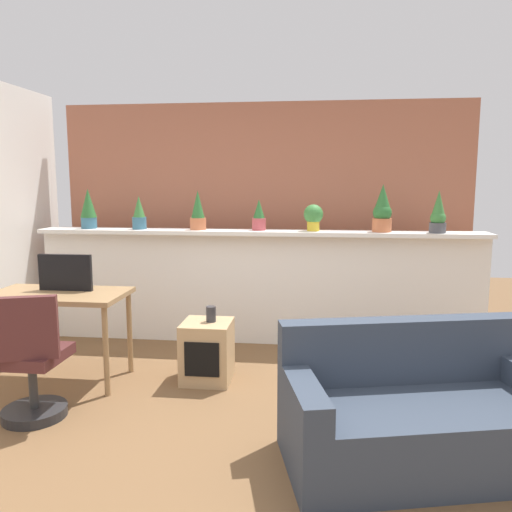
% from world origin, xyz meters
% --- Properties ---
extents(ground_plane, '(12.00, 12.00, 0.00)m').
position_xyz_m(ground_plane, '(0.00, 0.00, 0.00)').
color(ground_plane, brown).
extents(divider_wall, '(4.49, 0.16, 1.12)m').
position_xyz_m(divider_wall, '(0.00, 2.00, 0.56)').
color(divider_wall, white).
rests_on(divider_wall, ground).
extents(plant_shelf, '(4.49, 0.33, 0.04)m').
position_xyz_m(plant_shelf, '(0.00, 1.96, 1.14)').
color(plant_shelf, white).
rests_on(plant_shelf, divider_wall).
extents(brick_wall_behind, '(4.49, 0.10, 2.50)m').
position_xyz_m(brick_wall_behind, '(0.00, 2.60, 1.25)').
color(brick_wall_behind, '#AD664C').
rests_on(brick_wall_behind, ground).
extents(potted_plant_0, '(0.17, 0.17, 0.41)m').
position_xyz_m(potted_plant_0, '(-1.77, 1.98, 1.37)').
color(potted_plant_0, '#386B84').
rests_on(potted_plant_0, plant_shelf).
extents(potted_plant_1, '(0.14, 0.14, 0.34)m').
position_xyz_m(potted_plant_1, '(-1.22, 1.97, 1.32)').
color(potted_plant_1, '#386B84').
rests_on(potted_plant_1, plant_shelf).
extents(potted_plant_2, '(0.16, 0.16, 0.40)m').
position_xyz_m(potted_plant_2, '(-0.61, 1.98, 1.34)').
color(potted_plant_2, '#C66B42').
rests_on(potted_plant_2, plant_shelf).
extents(potted_plant_3, '(0.14, 0.14, 0.31)m').
position_xyz_m(potted_plant_3, '(0.01, 2.00, 1.30)').
color(potted_plant_3, '#B7474C').
rests_on(potted_plant_3, plant_shelf).
extents(potted_plant_4, '(0.19, 0.19, 0.26)m').
position_xyz_m(potted_plant_4, '(0.56, 1.99, 1.31)').
color(potted_plant_4, gold).
rests_on(potted_plant_4, plant_shelf).
extents(potted_plant_5, '(0.19, 0.19, 0.46)m').
position_xyz_m(potted_plant_5, '(1.22, 1.97, 1.37)').
color(potted_plant_5, '#C66B42').
rests_on(potted_plant_5, plant_shelf).
extents(potted_plant_6, '(0.15, 0.15, 0.40)m').
position_xyz_m(potted_plant_6, '(1.74, 1.93, 1.34)').
color(potted_plant_6, '#4C4C51').
rests_on(potted_plant_6, plant_shelf).
extents(desk, '(1.10, 0.60, 0.75)m').
position_xyz_m(desk, '(-1.50, 0.77, 0.67)').
color(desk, '#99754C').
rests_on(desk, ground).
extents(tv_monitor, '(0.45, 0.04, 0.30)m').
position_xyz_m(tv_monitor, '(-1.47, 0.85, 0.90)').
color(tv_monitor, black).
rests_on(tv_monitor, desk).
extents(office_chair, '(0.50, 0.50, 0.91)m').
position_xyz_m(office_chair, '(-1.34, 0.06, 0.39)').
color(office_chair, '#262628').
rests_on(office_chair, ground).
extents(side_cube_shelf, '(0.40, 0.41, 0.50)m').
position_xyz_m(side_cube_shelf, '(-0.29, 0.91, 0.25)').
color(side_cube_shelf, tan).
rests_on(side_cube_shelf, ground).
extents(vase_on_shelf, '(0.08, 0.08, 0.13)m').
position_xyz_m(vase_on_shelf, '(-0.26, 0.93, 0.56)').
color(vase_on_shelf, '#2D2D33').
rests_on(vase_on_shelf, side_cube_shelf).
extents(couch, '(1.70, 1.11, 0.80)m').
position_xyz_m(couch, '(1.20, -0.16, 0.28)').
color(couch, '#333D4C').
rests_on(couch, ground).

